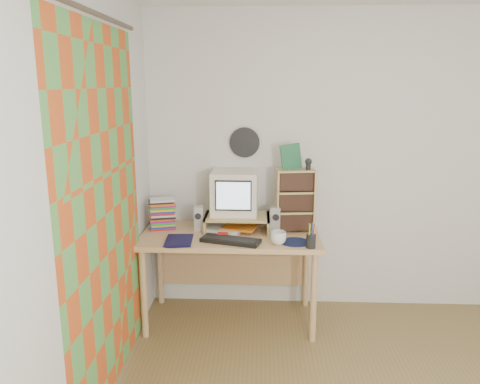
# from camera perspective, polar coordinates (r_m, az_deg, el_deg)

# --- Properties ---
(back_wall) EXTENTS (3.50, 0.00, 3.50)m
(back_wall) POSITION_cam_1_polar(r_m,az_deg,el_deg) (4.03, 13.94, 3.30)
(back_wall) COLOR silver
(back_wall) RESTS_ON floor
(left_wall) EXTENTS (0.00, 3.50, 3.50)m
(left_wall) POSITION_cam_1_polar(r_m,az_deg,el_deg) (2.44, -20.66, -3.49)
(left_wall) COLOR silver
(left_wall) RESTS_ON floor
(curtain) EXTENTS (0.00, 2.20, 2.20)m
(curtain) POSITION_cam_1_polar(r_m,az_deg,el_deg) (2.88, -16.08, -2.72)
(curtain) COLOR #C24C1B
(curtain) RESTS_ON left_wall
(wall_disc) EXTENTS (0.25, 0.02, 0.25)m
(wall_disc) POSITION_cam_1_polar(r_m,az_deg,el_deg) (3.90, 0.57, 6.06)
(wall_disc) COLOR black
(wall_disc) RESTS_ON back_wall
(desk) EXTENTS (1.40, 0.70, 0.75)m
(desk) POSITION_cam_1_polar(r_m,az_deg,el_deg) (3.82, -1.12, -6.70)
(desk) COLOR tan
(desk) RESTS_ON floor
(monitor_riser) EXTENTS (0.52, 0.30, 0.12)m
(monitor_riser) POSITION_cam_1_polar(r_m,az_deg,el_deg) (3.78, -0.34, -3.26)
(monitor_riser) COLOR #D7BE71
(monitor_riser) RESTS_ON desk
(crt_monitor) EXTENTS (0.37, 0.37, 0.35)m
(crt_monitor) POSITION_cam_1_polar(r_m,az_deg,el_deg) (3.78, -0.70, -0.12)
(crt_monitor) COLOR silver
(crt_monitor) RESTS_ON monitor_riser
(speaker_left) EXTENTS (0.08, 0.08, 0.20)m
(speaker_left) POSITION_cam_1_polar(r_m,az_deg,el_deg) (3.78, -5.05, -3.24)
(speaker_left) COLOR #B4B3B9
(speaker_left) RESTS_ON desk
(speaker_right) EXTENTS (0.09, 0.09, 0.21)m
(speaker_right) POSITION_cam_1_polar(r_m,az_deg,el_deg) (3.72, 4.36, -3.38)
(speaker_right) COLOR #B4B3B9
(speaker_right) RESTS_ON desk
(keyboard) EXTENTS (0.47, 0.27, 0.03)m
(keyboard) POSITION_cam_1_polar(r_m,az_deg,el_deg) (3.51, -1.15, -5.93)
(keyboard) COLOR black
(keyboard) RESTS_ON desk
(dvd_stack) EXTENTS (0.23, 0.19, 0.28)m
(dvd_stack) POSITION_cam_1_polar(r_m,az_deg,el_deg) (3.86, -9.48, -2.38)
(dvd_stack) COLOR brown
(dvd_stack) RESTS_ON desk
(cd_rack) EXTENTS (0.32, 0.19, 0.50)m
(cd_rack) POSITION_cam_1_polar(r_m,az_deg,el_deg) (3.75, 6.69, -1.01)
(cd_rack) COLOR #D7BE71
(cd_rack) RESTS_ON desk
(mug) EXTENTS (0.12, 0.12, 0.10)m
(mug) POSITION_cam_1_polar(r_m,az_deg,el_deg) (3.48, 4.68, -5.59)
(mug) COLOR white
(mug) RESTS_ON desk
(diary) EXTENTS (0.25, 0.20, 0.05)m
(diary) POSITION_cam_1_polar(r_m,az_deg,el_deg) (3.55, -9.06, -5.69)
(diary) COLOR #0F0E33
(diary) RESTS_ON desk
(mousepad) EXTENTS (0.23, 0.23, 0.00)m
(mousepad) POSITION_cam_1_polar(r_m,az_deg,el_deg) (3.54, 6.72, -6.08)
(mousepad) COLOR #101837
(mousepad) RESTS_ON desk
(pen_cup) EXTENTS (0.09, 0.09, 0.14)m
(pen_cup) POSITION_cam_1_polar(r_m,az_deg,el_deg) (3.42, 8.65, -5.63)
(pen_cup) COLOR black
(pen_cup) RESTS_ON desk
(papers) EXTENTS (0.34, 0.29, 0.04)m
(papers) POSITION_cam_1_polar(r_m,az_deg,el_deg) (3.78, -1.21, -4.43)
(papers) COLOR beige
(papers) RESTS_ON desk
(red_box) EXTENTS (0.08, 0.05, 0.04)m
(red_box) POSITION_cam_1_polar(r_m,az_deg,el_deg) (3.61, -2.13, -5.32)
(red_box) COLOR #B31613
(red_box) RESTS_ON desk
(game_box) EXTENTS (0.16, 0.06, 0.20)m
(game_box) POSITION_cam_1_polar(r_m,az_deg,el_deg) (3.67, 6.21, 4.28)
(game_box) COLOR #195733
(game_box) RESTS_ON cd_rack
(webcam) EXTENTS (0.06, 0.06, 0.09)m
(webcam) POSITION_cam_1_polar(r_m,az_deg,el_deg) (3.67, 8.33, 3.39)
(webcam) COLOR black
(webcam) RESTS_ON cd_rack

